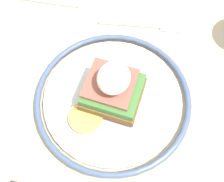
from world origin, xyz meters
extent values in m
plane|color=#9E9993|center=(0.00, 0.00, 0.00)|extent=(6.00, 6.00, 0.00)
cube|color=#C6B28E|center=(0.00, 0.00, 0.73)|extent=(0.81, 0.64, 0.03)
cylinder|color=#C6B28E|center=(-0.34, -0.26, 0.36)|extent=(0.06, 0.06, 0.71)
cylinder|color=#C6B28E|center=(-0.34, 0.26, 0.36)|extent=(0.06, 0.06, 0.71)
cylinder|color=silver|center=(0.04, 0.00, 0.75)|extent=(0.23, 0.23, 0.01)
torus|color=slate|center=(0.04, 0.00, 0.75)|extent=(0.26, 0.26, 0.01)
cube|color=brown|center=(0.04, 0.00, 0.77)|extent=(0.08, 0.09, 0.02)
cube|color=#427A38|center=(0.04, 0.00, 0.78)|extent=(0.08, 0.09, 0.01)
cube|color=#9E5647|center=(0.03, -0.01, 0.79)|extent=(0.07, 0.08, 0.01)
ellipsoid|color=white|center=(0.04, 0.00, 0.81)|extent=(0.06, 0.05, 0.04)
cylinder|color=#E5C656|center=(0.09, -0.03, 0.76)|extent=(0.05, 0.05, 0.00)
cube|color=silver|center=(-0.12, -0.02, 0.74)|extent=(0.04, 0.12, 0.00)
cube|color=silver|center=(-0.14, 0.06, 0.74)|extent=(0.03, 0.04, 0.00)
camera|label=1|loc=(0.23, 0.06, 1.17)|focal=45.00mm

